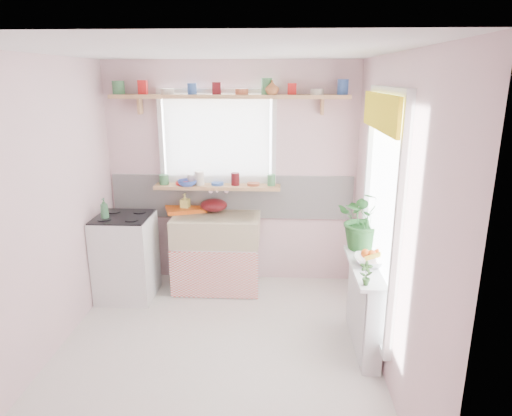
{
  "coord_description": "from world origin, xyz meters",
  "views": [
    {
      "loc": [
        0.53,
        -3.44,
        2.33
      ],
      "look_at": [
        0.33,
        0.55,
        1.17
      ],
      "focal_mm": 32.0,
      "sensor_mm": 36.0,
      "label": 1
    }
  ],
  "objects": [
    {
      "name": "shelf_vase",
      "position": [
        0.45,
        1.41,
        2.21
      ],
      "size": [
        0.17,
        0.17,
        0.15
      ],
      "primitive_type": "imported",
      "rotation": [
        0.0,
        0.0,
        -0.2
      ],
      "color": "#A76133",
      "rests_on": "pine_shelf"
    },
    {
      "name": "sill_crockery",
      "position": [
        -0.17,
        1.48,
        1.22
      ],
      "size": [
        1.35,
        0.11,
        0.12
      ],
      "color": "#3F7F4C",
      "rests_on": "windowsill"
    },
    {
      "name": "sill_bowl",
      "position": [
        -0.48,
        1.42,
        1.19
      ],
      "size": [
        0.27,
        0.27,
        0.07
      ],
      "primitive_type": "imported",
      "rotation": [
        0.0,
        0.0,
        -0.41
      ],
      "color": "#3751B3",
      "rests_on": "windowsill"
    },
    {
      "name": "shelf_crockery",
      "position": [
        -0.02,
        1.47,
        2.19
      ],
      "size": [
        2.47,
        0.11,
        0.12
      ],
      "color": "#3F7F4C",
      "rests_on": "pine_shelf"
    },
    {
      "name": "cooker",
      "position": [
        -1.1,
        1.05,
        0.46
      ],
      "size": [
        0.58,
        0.58,
        0.93
      ],
      "color": "white",
      "rests_on": "ground"
    },
    {
      "name": "jade_plant",
      "position": [
        1.33,
        0.6,
        1.06
      ],
      "size": [
        0.55,
        0.48,
        0.57
      ],
      "primitive_type": "imported",
      "rotation": [
        0.0,
        0.0,
        -0.07
      ],
      "color": "#245A24",
      "rests_on": "radiator_ledge"
    },
    {
      "name": "herb_pot",
      "position": [
        1.21,
        -0.19,
        0.87
      ],
      "size": [
        0.11,
        0.08,
        0.19
      ],
      "primitive_type": "imported",
      "rotation": [
        0.0,
        0.0,
        -0.15
      ],
      "color": "#305F26",
      "rests_on": "radiator_ledge"
    },
    {
      "name": "soap_bottle_sink",
      "position": [
        -0.53,
        1.49,
        0.95
      ],
      "size": [
        0.11,
        0.11,
        0.2
      ],
      "primitive_type": "imported",
      "rotation": [
        0.0,
        0.0,
        -0.21
      ],
      "color": "#DFD763",
      "rests_on": "sink_unit"
    },
    {
      "name": "fruit",
      "position": [
        1.34,
        0.22,
        0.87
      ],
      "size": [
        0.2,
        0.14,
        0.1
      ],
      "color": "#E85713",
      "rests_on": "fruit_bowl"
    },
    {
      "name": "radiator_ledge",
      "position": [
        1.3,
        0.2,
        0.4
      ],
      "size": [
        0.22,
        0.95,
        0.78
      ],
      "color": "white",
      "rests_on": "ground"
    },
    {
      "name": "windowsill",
      "position": [
        -0.15,
        1.48,
        1.14
      ],
      "size": [
        1.4,
        0.22,
        0.04
      ],
      "primitive_type": "cube",
      "color": "tan",
      "rests_on": "room"
    },
    {
      "name": "dish_tray",
      "position": [
        -0.53,
        1.5,
        0.87
      ],
      "size": [
        0.52,
        0.45,
        0.04
      ],
      "primitive_type": "cube",
      "rotation": [
        0.0,
        0.0,
        0.35
      ],
      "color": "#E05913",
      "rests_on": "sink_unit"
    },
    {
      "name": "pine_shelf",
      "position": [
        0.0,
        1.47,
        2.12
      ],
      "size": [
        2.52,
        0.24,
        0.04
      ],
      "primitive_type": "cube",
      "color": "tan",
      "rests_on": "room"
    },
    {
      "name": "fruit_bowl",
      "position": [
        1.33,
        0.21,
        0.81
      ],
      "size": [
        0.32,
        0.32,
        0.07
      ],
      "primitive_type": "imported",
      "rotation": [
        0.0,
        0.0,
        -0.08
      ],
      "color": "silver",
      "rests_on": "radiator_ledge"
    },
    {
      "name": "room",
      "position": [
        0.66,
        0.86,
        1.37
      ],
      "size": [
        3.2,
        3.2,
        3.2
      ],
      "color": "silver",
      "rests_on": "ground"
    },
    {
      "name": "sill_cup",
      "position": [
        -0.43,
        1.54,
        1.21
      ],
      "size": [
        0.17,
        0.17,
        0.1
      ],
      "primitive_type": "imported",
      "rotation": [
        0.0,
        0.0,
        0.34
      ],
      "color": "beige",
      "rests_on": "windowsill"
    },
    {
      "name": "cooker_bottle",
      "position": [
        -1.25,
        0.95,
        1.02
      ],
      "size": [
        0.09,
        0.09,
        0.22
      ],
      "primitive_type": "imported",
      "rotation": [
        0.0,
        0.0,
        -0.03
      ],
      "color": "#3D7A4E",
      "rests_on": "cooker"
    },
    {
      "name": "sink_unit",
      "position": [
        -0.15,
        1.29,
        0.43
      ],
      "size": [
        0.95,
        0.65,
        1.11
      ],
      "color": "white",
      "rests_on": "ground"
    },
    {
      "name": "colander",
      "position": [
        -0.2,
        1.5,
        0.92
      ],
      "size": [
        0.39,
        0.39,
        0.14
      ],
      "primitive_type": "ellipsoid",
      "rotation": [
        0.0,
        0.0,
        0.34
      ],
      "color": "#530E12",
      "rests_on": "sink_unit"
    }
  ]
}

